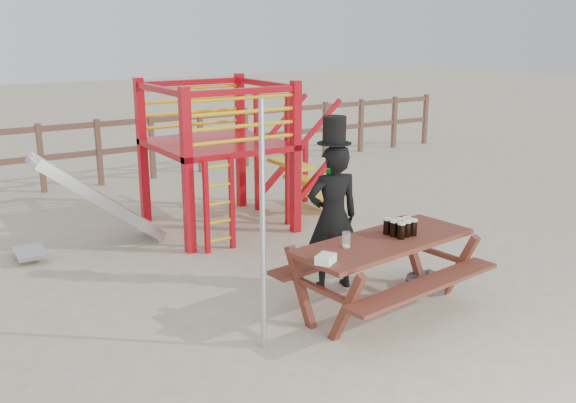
# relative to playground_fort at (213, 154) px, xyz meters

# --- Properties ---
(ground) EXTENTS (60.00, 60.00, 0.00)m
(ground) POSITION_rel_playground_fort_xyz_m (-0.12, -3.58, -1.07)
(ground) COLOR beige
(ground) RESTS_ON ground
(back_fence) EXTENTS (15.09, 0.09, 1.20)m
(back_fence) POSITION_rel_playground_fort_xyz_m (-0.12, 3.42, -0.34)
(back_fence) COLOR brown
(back_fence) RESTS_ON ground
(playground_fort) EXTENTS (4.71, 1.84, 2.10)m
(playground_fort) POSITION_rel_playground_fort_xyz_m (0.00, 0.00, 0.00)
(playground_fort) COLOR #B40C16
(playground_fort) RESTS_ON ground
(picnic_table) EXTENTS (2.09, 1.56, 0.75)m
(picnic_table) POSITION_rel_playground_fort_xyz_m (0.22, -3.42, -0.60)
(picnic_table) COLOR maroon
(picnic_table) RESTS_ON ground
(man_with_hat) EXTENTS (0.66, 0.50, 1.90)m
(man_with_hat) POSITION_rel_playground_fort_xyz_m (0.13, -2.67, -0.22)
(man_with_hat) COLOR black
(man_with_hat) RESTS_ON ground
(metal_pole) EXTENTS (0.05, 0.05, 2.24)m
(metal_pole) POSITION_rel_playground_fort_xyz_m (-1.21, -3.48, 0.05)
(metal_pole) COLOR #B2B2B7
(metal_pole) RESTS_ON ground
(parasol_base) EXTENTS (0.49, 0.49, 0.21)m
(parasol_base) POSITION_rel_playground_fort_xyz_m (1.02, -3.26, -1.01)
(parasol_base) COLOR #3A3A3F
(parasol_base) RESTS_ON ground
(paper_bag) EXTENTS (0.23, 0.21, 0.08)m
(paper_bag) POSITION_rel_playground_fort_xyz_m (-0.65, -3.64, -0.28)
(paper_bag) COLOR white
(paper_bag) RESTS_ON picnic_table
(stout_pints) EXTENTS (0.28, 0.27, 0.17)m
(stout_pints) POSITION_rel_playground_fort_xyz_m (0.45, -3.40, -0.23)
(stout_pints) COLOR black
(stout_pints) RESTS_ON picnic_table
(empty_glasses) EXTENTS (0.08, 0.08, 0.15)m
(empty_glasses) POSITION_rel_playground_fort_xyz_m (-0.23, -3.39, -0.25)
(empty_glasses) COLOR silver
(empty_glasses) RESTS_ON picnic_table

